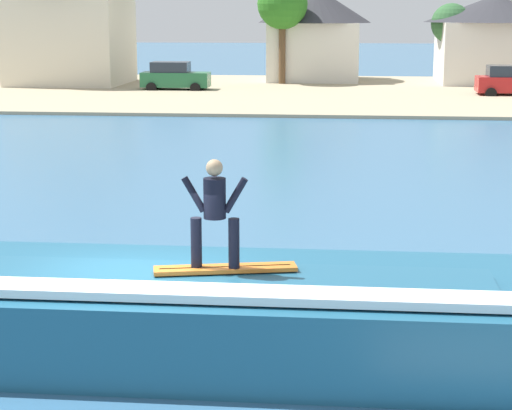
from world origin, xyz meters
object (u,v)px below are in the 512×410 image
surfer (215,208)px  car_far_shore (511,81)px  tree_short_bushy (282,5)px  wave_crest (236,314)px  surfboard (225,269)px  house_small_cottage (314,30)px  tree_tall_bare (451,24)px  house_gabled_white (494,35)px  car_near_shore (174,77)px  house_with_chimney (70,11)px

surfer → car_far_shore: bearing=75.2°
car_far_shore → tree_short_bushy: 16.07m
wave_crest → surfboard: bearing=-127.7°
wave_crest → surfer: 1.68m
house_small_cottage → tree_tall_bare: size_ratio=1.44×
surfer → house_gabled_white: (11.51, 51.93, 1.05)m
car_near_shore → house_gabled_white: bearing=20.7°
surfboard → house_with_chimney: size_ratio=0.23×
surfboard → tree_short_bushy: (-2.77, 49.28, 3.94)m
house_gabled_white → house_small_cottage: size_ratio=1.21×
surfer → tree_short_bushy: 49.50m
car_near_shore → surfer: bearing=-78.5°
surfer → house_with_chimney: bearing=109.1°
house_gabled_white → tree_short_bushy: bearing=-169.6°
car_far_shore → wave_crest: bearing=-104.5°
surfboard → car_near_shore: (-9.10, 44.14, -0.44)m
car_near_shore → house_with_chimney: bearing=153.3°
surfer → tree_tall_bare: bearing=80.5°
wave_crest → car_far_shore: 43.64m
wave_crest → tree_short_bushy: size_ratio=1.23×
car_near_shore → house_small_cottage: 12.25m
car_far_shore → house_gabled_white: size_ratio=0.43×
car_near_shore → car_far_shore: size_ratio=1.03×
house_with_chimney → house_small_cottage: house_with_chimney is taller
surfboard → tree_tall_bare: 51.80m
house_gabled_white → wave_crest: bearing=-102.3°
tree_tall_bare → house_with_chimney: bearing=-173.1°
surfer → car_far_shore: surfer is taller
surfer → tree_short_bushy: size_ratio=0.22×
surfboard → car_far_shore: car_far_shore is taller
car_near_shore → car_far_shore: bearing=-4.9°
surfer → tree_short_bushy: bearing=93.1°
house_gabled_white → car_far_shore: bearing=-91.8°
wave_crest → tree_short_bushy: (-2.90, 49.11, 4.68)m
car_far_shore → house_with_chimney: house_with_chimney is taller
car_far_shore → house_small_cottage: house_small_cottage is taller
house_gabled_white → car_near_shore: bearing=-159.3°
tree_tall_bare → wave_crest: bearing=-99.3°
surfer → house_gabled_white: 53.20m
surfboard → house_small_cottage: 52.75m
house_small_cottage → car_far_shore: bearing=-40.9°
car_far_shore → tree_short_bushy: (-13.85, 6.87, 4.37)m
house_small_cottage → wave_crest: bearing=-89.0°
surfboard → tree_short_bushy: size_ratio=0.30×
surfer → tree_tall_bare: size_ratio=0.29×
wave_crest → house_gabled_white: house_gabled_white is taller
house_small_cottage → tree_tall_bare: bearing=-10.2°
wave_crest → surfer: size_ratio=5.51×
house_small_cottage → tree_tall_bare: (9.19, -1.66, 0.40)m
tree_tall_bare → tree_short_bushy: (-11.19, -1.76, 1.27)m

